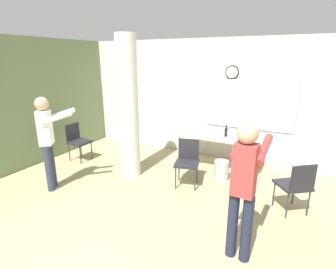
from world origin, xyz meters
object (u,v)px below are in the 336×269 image
at_px(chair_by_left_wall, 77,139).
at_px(chair_table_front, 187,159).
at_px(bottle_on_table, 226,132).
at_px(chair_mid_room, 296,184).
at_px(folding_table, 220,138).
at_px(person_playing_side, 244,182).
at_px(person_watching_back, 48,137).

xyz_separation_m(chair_by_left_wall, chair_table_front, (2.83, 0.02, 0.00)).
bearing_deg(bottle_on_table, chair_table_front, -112.22).
relative_size(bottle_on_table, chair_mid_room, 0.30).
bearing_deg(chair_table_front, folding_table, 73.60).
distance_m(chair_by_left_wall, person_playing_side, 4.44).
relative_size(person_playing_side, person_watching_back, 0.99).
xyz_separation_m(chair_by_left_wall, person_playing_side, (4.15, -1.48, 0.49)).
bearing_deg(chair_mid_room, chair_table_front, 174.66).
bearing_deg(chair_mid_room, folding_table, 141.17).
xyz_separation_m(folding_table, chair_mid_room, (1.56, -1.25, -0.18)).
xyz_separation_m(person_playing_side, person_watching_back, (-3.48, 0.19, 0.01)).
distance_m(chair_mid_room, person_playing_side, 1.52).
relative_size(chair_mid_room, person_playing_side, 0.51).
height_order(chair_table_front, person_watching_back, person_watching_back).
height_order(chair_mid_room, person_watching_back, person_watching_back).
relative_size(folding_table, bottle_on_table, 6.82).
distance_m(bottle_on_table, chair_table_front, 1.19).
xyz_separation_m(chair_mid_room, person_playing_side, (-0.55, -1.32, 0.49)).
bearing_deg(folding_table, chair_by_left_wall, -160.82).
xyz_separation_m(chair_mid_room, person_watching_back, (-4.03, -1.13, 0.50)).
height_order(folding_table, chair_table_front, chair_table_front).
bearing_deg(chair_by_left_wall, folding_table, 19.18).
relative_size(chair_mid_room, person_watching_back, 0.51).
height_order(chair_by_left_wall, person_watching_back, person_watching_back).
height_order(folding_table, chair_by_left_wall, chair_by_left_wall).
distance_m(folding_table, chair_by_left_wall, 3.34).
distance_m(chair_table_front, person_watching_back, 2.57).
relative_size(bottle_on_table, chair_table_front, 0.30).
height_order(folding_table, person_playing_side, person_playing_side).
relative_size(chair_table_front, person_playing_side, 0.51).
distance_m(chair_by_left_wall, chair_mid_room, 4.71).
distance_m(folding_table, chair_table_front, 1.14).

